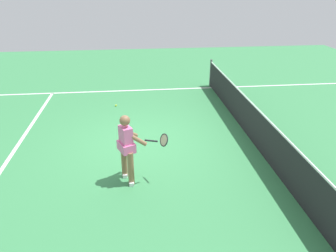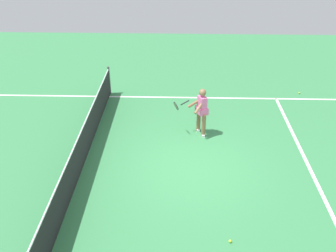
{
  "view_description": "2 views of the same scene",
  "coord_description": "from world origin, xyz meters",
  "views": [
    {
      "loc": [
        7.84,
        -0.11,
        4.07
      ],
      "look_at": [
        0.75,
        0.67,
        0.77
      ],
      "focal_mm": 34.25,
      "sensor_mm": 36.0,
      "label": 1
    },
    {
      "loc": [
        -8.79,
        0.39,
        6.4
      ],
      "look_at": [
        0.71,
        0.68,
        0.9
      ],
      "focal_mm": 41.31,
      "sensor_mm": 36.0,
      "label": 2
    }
  ],
  "objects": [
    {
      "name": "tennis_ball_near",
      "position": [
        -2.75,
        -0.78,
        0.03
      ],
      "size": [
        0.07,
        0.07,
        0.07
      ],
      "primitive_type": "sphere",
      "color": "#D1E533",
      "rests_on": "ground"
    },
    {
      "name": "ground_plane",
      "position": [
        0.0,
        0.0,
        0.0
      ],
      "size": [
        25.38,
        25.38,
        0.0
      ],
      "primitive_type": "plane",
      "color": "#38844C"
    },
    {
      "name": "tennis_player",
      "position": [
        1.82,
        -0.3,
        0.85
      ],
      "size": [
        0.67,
        1.12,
        1.55
      ],
      "color": "#8C6647",
      "rests_on": "ground"
    },
    {
      "name": "service_line_marking",
      "position": [
        0.0,
        -3.29,
        0.0
      ],
      "size": [
        8.86,
        0.1,
        0.01
      ],
      "primitive_type": "cube",
      "color": "white",
      "rests_on": "ground"
    },
    {
      "name": "sideline_left_marking",
      "position": [
        -4.43,
        0.0,
        0.0
      ],
      "size": [
        0.1,
        17.52,
        0.01
      ],
      "primitive_type": "cube",
      "color": "white",
      "rests_on": "ground"
    },
    {
      "name": "court_net",
      "position": [
        0.0,
        3.04,
        0.51
      ],
      "size": [
        9.54,
        0.08,
        1.09
      ],
      "color": "#4C4C51",
      "rests_on": "ground"
    }
  ]
}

